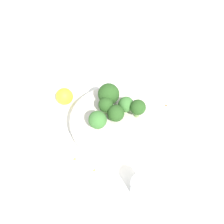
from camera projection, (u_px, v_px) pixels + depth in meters
ground_plane at (112, 129)px, 0.60m from camera, size 3.00×3.00×0.00m
bowl at (112, 124)px, 0.58m from camera, size 0.22×0.22×0.05m
broccoli_floret_0 at (138, 108)px, 0.54m from camera, size 0.04×0.04×0.06m
broccoli_floret_1 at (107, 104)px, 0.55m from camera, size 0.04×0.04×0.05m
broccoli_floret_2 at (126, 105)px, 0.55m from camera, size 0.04×0.04×0.05m
broccoli_floret_3 at (116, 113)px, 0.54m from camera, size 0.04×0.04×0.05m
broccoli_floret_4 at (109, 94)px, 0.56m from camera, size 0.06×0.06×0.06m
broccoli_floret_5 at (97, 119)px, 0.52m from camera, size 0.04×0.04×0.06m
pepper_shaker at (138, 186)px, 0.48m from camera, size 0.04×0.04×0.06m
lemon_wedge at (65, 96)px, 0.63m from camera, size 0.05×0.05×0.05m
almond_crumb_0 at (94, 170)px, 0.53m from camera, size 0.01×0.01×0.01m
almond_crumb_1 at (166, 105)px, 0.64m from camera, size 0.01×0.01×0.01m
almond_crumb_2 at (75, 159)px, 0.54m from camera, size 0.01×0.01×0.01m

